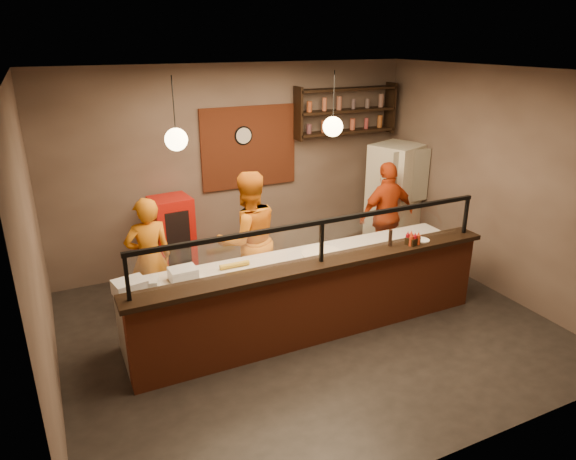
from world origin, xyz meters
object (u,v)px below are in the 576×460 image
wall_clock (243,135)px  fridge (395,198)px  cook_mid (248,240)px  pizza_dough (323,253)px  cook_right (387,215)px  cook_left (149,259)px  red_cooler (173,239)px  condiment_caddy (413,241)px  pepper_mill (390,238)px

wall_clock → fridge: (2.50, -0.72, -1.16)m
cook_mid → pizza_dough: size_ratio=3.45×
fridge → pizza_dough: bearing=-167.2°
cook_right → fridge: fridge is taller
wall_clock → fridge: 2.85m
cook_left → pizza_dough: bearing=151.9°
cook_right → fridge: 0.77m
red_cooler → fridge: bearing=-11.4°
cook_left → condiment_caddy: bearing=150.9°
red_cooler → pizza_dough: size_ratio=2.39×
wall_clock → pepper_mill: 3.02m
red_cooler → cook_mid: bearing=-63.3°
wall_clock → fridge: wall_clock is taller
red_cooler → cook_left: bearing=-124.5°
pepper_mill → cook_mid: bearing=141.0°
cook_right → pepper_mill: cook_right is taller
cook_right → pizza_dough: cook_right is taller
red_cooler → pepper_mill: (2.23, -2.41, 0.50)m
cook_left → fridge: 4.38m
pepper_mill → cook_right: bearing=54.9°
fridge → condiment_caddy: bearing=-142.5°
cook_left → pepper_mill: 3.14m
wall_clock → pepper_mill: wall_clock is taller
cook_mid → cook_right: size_ratio=1.11×
fridge → cook_right: bearing=-156.7°
red_cooler → condiment_caddy: bearing=-49.7°
cook_right → pizza_dough: 2.00m
condiment_caddy → wall_clock: bearing=113.7°
cook_mid → condiment_caddy: bearing=142.0°
cook_mid → condiment_caddy: cook_mid is taller
cook_left → cook_mid: (1.29, -0.26, 0.13)m
wall_clock → red_cooler: 1.96m
cook_right → red_cooler: bearing=-18.1°
cook_left → pizza_dough: (2.05, -0.98, 0.07)m
wall_clock → pizza_dough: size_ratio=0.54×
cook_left → fridge: bearing=-175.4°
wall_clock → cook_mid: (-0.55, -1.52, -1.14)m
cook_left → pepper_mill: (2.77, -1.45, 0.33)m
fridge → cook_left: bearing=166.3°
pepper_mill → cook_left: bearing=152.4°
cook_mid → cook_right: cook_mid is taller
condiment_caddy → pepper_mill: pepper_mill is taller
wall_clock → cook_left: wall_clock is taller
pizza_dough → condiment_caddy: size_ratio=3.34×
cook_right → pepper_mill: size_ratio=8.01×
wall_clock → cook_mid: bearing=-109.8°
condiment_caddy → cook_right: bearing=64.7°
cook_right → pizza_dough: size_ratio=3.11×
fridge → pepper_mill: 2.55m
cook_mid → red_cooler: (-0.76, 1.21, -0.30)m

